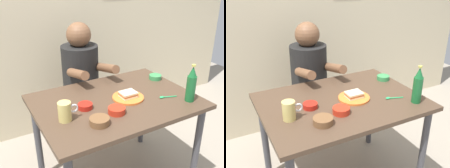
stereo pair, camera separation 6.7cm
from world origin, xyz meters
TOP-DOWN VIEW (x-y plane):
  - wall_back at (0.00, 1.05)m, footprint 4.40×0.09m
  - dining_table at (0.00, 0.00)m, footprint 1.10×0.80m
  - stool at (0.01, 0.63)m, footprint 0.34×0.34m
  - person_seated at (0.01, 0.62)m, footprint 0.33×0.56m
  - plate_orange at (0.09, -0.03)m, footprint 0.22×0.22m
  - sandwich at (0.09, -0.03)m, footprint 0.11×0.09m
  - beer_mug at (-0.39, -0.08)m, footprint 0.13×0.08m
  - beer_bottle at (0.43, -0.26)m, footprint 0.06×0.06m
  - condiment_bowl_brown at (-0.24, -0.22)m, footprint 0.12×0.12m
  - sambal_bowl_red at (-0.23, -0.01)m, footprint 0.10×0.10m
  - sauce_bowl_chili at (-0.09, -0.16)m, footprint 0.11×0.11m
  - dip_bowl_green at (0.47, 0.16)m, footprint 0.10×0.10m
  - spoon at (0.32, -0.14)m, footprint 0.12×0.05m

SIDE VIEW (x-z plane):
  - stool at x=0.01m, z-range 0.12..0.57m
  - dining_table at x=0.00m, z-range 0.28..1.02m
  - spoon at x=0.32m, z-range 0.74..0.75m
  - plate_orange at x=0.09m, z-range 0.74..0.75m
  - sambal_bowl_red at x=-0.23m, z-range 0.74..0.78m
  - dip_bowl_green at x=0.47m, z-range 0.74..0.78m
  - sauce_bowl_chili at x=-0.09m, z-range 0.74..0.78m
  - condiment_bowl_brown at x=-0.24m, z-range 0.74..0.78m
  - person_seated at x=0.01m, z-range 0.41..1.13m
  - sandwich at x=0.09m, z-range 0.75..0.79m
  - beer_mug at x=-0.39m, z-range 0.74..0.86m
  - beer_bottle at x=0.43m, z-range 0.73..0.99m
  - wall_back at x=0.00m, z-range 0.00..2.60m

